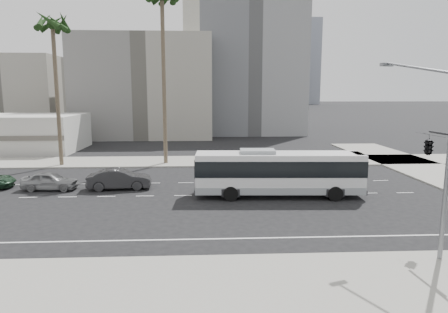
{
  "coord_description": "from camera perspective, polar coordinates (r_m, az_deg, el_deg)",
  "views": [
    {
      "loc": [
        -1.24,
        -30.31,
        8.02
      ],
      "look_at": [
        0.44,
        4.0,
        2.47
      ],
      "focal_mm": 31.54,
      "sensor_mm": 36.0,
      "label": 1
    }
  ],
  "objects": [
    {
      "name": "city_bus",
      "position": [
        30.94,
        7.92,
        -2.22
      ],
      "size": [
        13.02,
        3.49,
        3.71
      ],
      "rotation": [
        0.0,
        0.0,
        -0.05
      ],
      "color": "silver",
      "rests_on": "ground"
    },
    {
      "name": "car_a",
      "position": [
        34.32,
        -14.91,
        -3.17
      ],
      "size": [
        2.31,
        5.38,
        1.72
      ],
      "primitive_type": "imported",
      "rotation": [
        0.0,
        0.0,
        1.67
      ],
      "color": "#272728",
      "rests_on": "ground"
    },
    {
      "name": "car_b",
      "position": [
        35.96,
        -23.92,
        -3.25
      ],
      "size": [
        2.03,
        4.6,
        1.54
      ],
      "primitive_type": "imported",
      "rotation": [
        0.0,
        0.0,
        1.52
      ],
      "color": "gray",
      "rests_on": "ground"
    },
    {
      "name": "highrise_far",
      "position": [
        299.73,
        11.26,
        13.22
      ],
      "size": [
        22.0,
        22.0,
        60.0
      ],
      "primitive_type": "cube",
      "color": "slate",
      "rests_on": "ground"
    },
    {
      "name": "traffic_signal",
      "position": [
        23.23,
        28.0,
        0.89
      ],
      "size": [
        2.81,
        3.72,
        6.12
      ],
      "rotation": [
        0.0,
        0.0,
        0.05
      ],
      "color": "#262628",
      "rests_on": "ground"
    },
    {
      "name": "civic_tower",
      "position": [
        282.0,
        -3.05,
        15.44
      ],
      "size": [
        42.0,
        42.0,
        129.0
      ],
      "color": "beige",
      "rests_on": "ground"
    },
    {
      "name": "ground",
      "position": [
        31.37,
        -0.44,
        -5.62
      ],
      "size": [
        700.0,
        700.0,
        0.0
      ],
      "primitive_type": "plane",
      "color": "black",
      "rests_on": "ground"
    },
    {
      "name": "midrise_beige_far",
      "position": [
        88.32,
        -27.67,
        7.81
      ],
      "size": [
        18.0,
        16.0,
        15.0
      ],
      "primitive_type": "cube",
      "color": "gray",
      "rests_on": "ground"
    },
    {
      "name": "sidewalk_south",
      "position": [
        16.85,
        1.86,
        -18.95
      ],
      "size": [
        120.0,
        7.0,
        0.15
      ],
      "primitive_type": "cube",
      "color": "gray",
      "rests_on": "ground"
    },
    {
      "name": "midrise_beige_west",
      "position": [
        76.08,
        -11.09,
        9.75
      ],
      "size": [
        24.0,
        18.0,
        18.0
      ],
      "primitive_type": "cube",
      "color": "gray",
      "rests_on": "ground"
    },
    {
      "name": "sidewalk_north",
      "position": [
        46.51,
        -1.23,
        -0.65
      ],
      "size": [
        120.0,
        7.0,
        0.15
      ],
      "primitive_type": "cube",
      "color": "gray",
      "rests_on": "ground"
    },
    {
      "name": "palm_near",
      "position": [
        45.78,
        -8.99,
        21.56
      ],
      "size": [
        5.88,
        5.88,
        19.77
      ],
      "rotation": [
        0.0,
        0.0,
        0.2
      ],
      "color": "brown",
      "rests_on": "ground"
    },
    {
      "name": "palm_mid",
      "position": [
        47.15,
        -23.59,
        16.77
      ],
      "size": [
        5.34,
        5.34,
        16.5
      ],
      "rotation": [
        0.0,
        0.0,
        -0.41
      ],
      "color": "brown",
      "rests_on": "ground"
    },
    {
      "name": "midrise_gray_center",
      "position": [
        82.97,
        3.69,
        12.61
      ],
      "size": [
        20.0,
        20.0,
        26.0
      ],
      "primitive_type": "cube",
      "color": "slate",
      "rests_on": "ground"
    },
    {
      "name": "streetlight_corner",
      "position": [
        21.21,
        28.78,
        1.05
      ],
      "size": [
        1.87,
        4.41,
        9.63
      ],
      "rotation": [
        0.0,
        0.0,
        0.32
      ],
      "color": "slate",
      "rests_on": "ground"
    },
    {
      "name": "highrise_right",
      "position": [
        265.76,
        7.49,
        14.93
      ],
      "size": [
        26.0,
        26.0,
        70.0
      ],
      "primitive_type": "cube",
      "color": "slate",
      "rests_on": "ground"
    }
  ]
}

